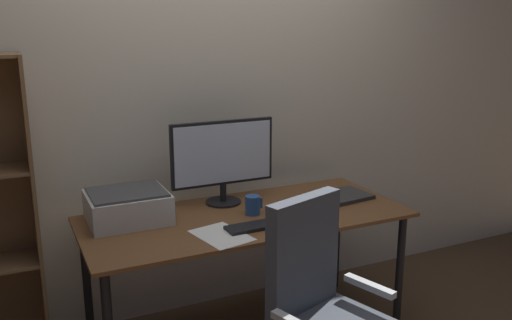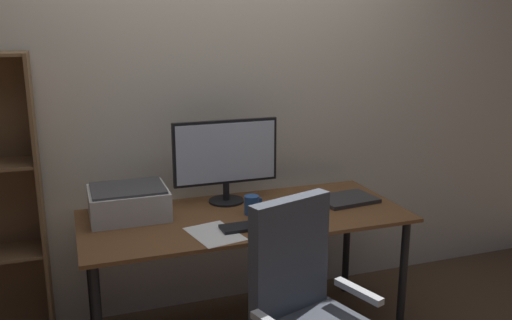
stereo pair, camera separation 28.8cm
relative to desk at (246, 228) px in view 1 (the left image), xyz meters
The scene contains 9 objects.
back_wall 0.84m from the desk, 90.00° to the left, with size 6.40×0.10×2.60m, color beige.
desk is the anchor object (origin of this frame).
monitor 0.42m from the desk, 98.30° to the left, with size 0.60×0.20×0.47m.
keyboard 0.22m from the desk, 101.88° to the right, with size 0.29×0.11×0.02m, color black.
mouse 0.27m from the desk, 46.48° to the right, with size 0.06×0.10×0.03m, color black.
coffee_mug 0.13m from the desk, 10.38° to the right, with size 0.10×0.08×0.10m.
laptop 0.63m from the desk, ahead, with size 0.32×0.23×0.02m, color #2D2D30.
printer 0.63m from the desk, 163.39° to the left, with size 0.40×0.34×0.16m.
paper_sheet 0.32m from the desk, 136.40° to the right, with size 0.21×0.30×0.00m, color white.
Camera 1 is at (-1.13, -2.50, 1.74)m, focal length 38.36 mm.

